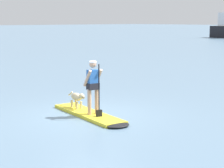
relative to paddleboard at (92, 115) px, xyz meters
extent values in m
plane|color=slate|center=(-0.23, 0.03, -0.05)|extent=(400.00, 400.00, 0.00)
cube|color=yellow|center=(-0.23, 0.03, 0.00)|extent=(3.37, 1.21, 0.10)
ellipsoid|color=black|center=(1.40, -0.20, 0.00)|extent=(0.66, 0.79, 0.10)
cylinder|color=tan|center=(0.10, 0.12, 0.45)|extent=(0.12, 0.12, 0.80)
cylinder|color=tan|center=(0.06, -0.14, 0.45)|extent=(0.12, 0.12, 0.80)
cube|color=black|center=(0.08, -0.01, 0.93)|extent=(0.27, 0.39, 0.20)
cube|color=#2659A5|center=(0.08, -0.01, 1.14)|extent=(0.25, 0.36, 0.59)
sphere|color=tan|center=(0.08, -0.01, 1.60)|extent=(0.22, 0.22, 0.22)
ellipsoid|color=white|center=(0.08, -0.01, 1.66)|extent=(0.23, 0.23, 0.11)
cylinder|color=tan|center=(0.11, 0.18, 1.19)|extent=(0.43, 0.15, 0.54)
cylinder|color=tan|center=(0.05, -0.20, 1.19)|extent=(0.43, 0.15, 0.54)
cylinder|color=black|center=(0.42, -0.06, 0.84)|extent=(0.04, 0.04, 1.58)
cube|color=black|center=(0.42, -0.06, 0.15)|extent=(0.10, 0.19, 0.20)
ellipsoid|color=#CCB78C|center=(-1.00, 0.14, 0.42)|extent=(0.63, 0.30, 0.26)
ellipsoid|color=#CCB78C|center=(-0.64, 0.09, 0.50)|extent=(0.24, 0.19, 0.18)
ellipsoid|color=gray|center=(-0.53, 0.07, 0.48)|extent=(0.13, 0.10, 0.08)
cylinder|color=#CCB78C|center=(-1.40, 0.20, 0.47)|extent=(0.27, 0.09, 0.18)
cylinder|color=#CCB78C|center=(-0.80, 0.19, 0.17)|extent=(0.07, 0.07, 0.24)
cylinder|color=#CCB78C|center=(-0.83, 0.04, 0.17)|extent=(0.07, 0.07, 0.24)
cylinder|color=#CCB78C|center=(-1.17, 0.24, 0.17)|extent=(0.07, 0.07, 0.24)
cylinder|color=#CCB78C|center=(-1.19, 0.09, 0.17)|extent=(0.07, 0.07, 0.24)
camera|label=1|loc=(9.67, -7.68, 2.93)|focal=65.32mm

